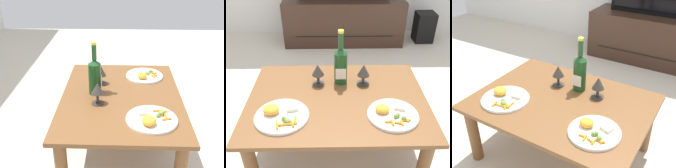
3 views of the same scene
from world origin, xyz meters
TOP-DOWN VIEW (x-y plane):
  - ground_plane at (0.00, 0.00)m, footprint 6.40×6.40m
  - dining_table at (0.00, 0.00)m, footprint 1.04×0.77m
  - wine_bottle at (0.03, 0.17)m, footprint 0.08×0.08m
  - goblet_left at (-0.12, 0.14)m, footprint 0.08×0.08m
  - goblet_right at (0.17, 0.14)m, footprint 0.08×0.08m
  - dinner_plate_left at (-0.30, -0.17)m, footprint 0.29×0.29m
  - dinner_plate_right at (0.29, -0.17)m, footprint 0.27×0.27m

SIDE VIEW (x-z plane):
  - ground_plane at x=0.00m, z-range 0.00..0.00m
  - dining_table at x=0.00m, z-range 0.14..0.56m
  - dinner_plate_right at x=0.29m, z-range 0.41..0.46m
  - dinner_plate_left at x=-0.30m, z-range 0.41..0.46m
  - goblet_right at x=0.17m, z-range 0.44..0.58m
  - goblet_left at x=-0.12m, z-range 0.45..0.59m
  - wine_bottle at x=0.03m, z-range 0.38..0.73m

